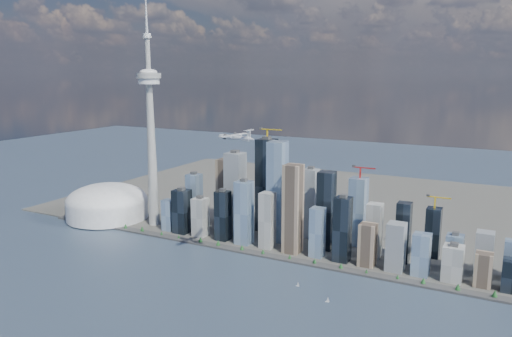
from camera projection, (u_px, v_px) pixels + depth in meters
The scene contains 10 objects.
ground at pixel (179, 303), 795.24m from camera, with size 4000.00×4000.00×0.00m, color #2E3D51.
seawall at pixel (253, 253), 1012.29m from camera, with size 1100.00×22.00×4.00m, color #383838.
land at pixel (328, 203), 1403.77m from camera, with size 1400.00×900.00×3.00m, color #4C4C47.
shoreline_trees at pixel (253, 250), 1011.01m from camera, with size 960.53×7.20×8.80m.
skyscraper_cluster at pixel (297, 212), 1047.07m from camera, with size 736.00×142.00×238.47m.
needle_tower at pixel (151, 128), 1156.83m from camera, with size 56.00×56.00×550.50m.
dome_stadium at pixel (107, 203), 1249.16m from camera, with size 200.00×200.00×86.00m.
airplane at pixel (235, 137), 836.88m from camera, with size 77.18×68.51×18.84m.
sailboat_west at pixel (328, 300), 799.18m from camera, with size 6.82×2.19×9.45m.
sailboat_east at pixel (298, 285), 857.98m from camera, with size 6.77×2.31×9.37m.
Camera 1 is at (452.13, -598.50, 362.29)m, focal length 35.00 mm.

